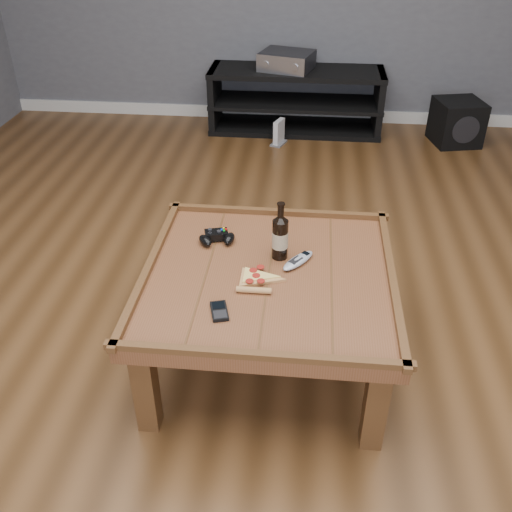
# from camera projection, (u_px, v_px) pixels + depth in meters

# --- Properties ---
(ground) EXTENTS (6.00, 6.00, 0.00)m
(ground) POSITION_uv_depth(u_px,v_px,m) (268.00, 356.00, 2.53)
(ground) COLOR #422812
(ground) RESTS_ON ground
(baseboard) EXTENTS (5.00, 0.02, 0.10)m
(baseboard) POSITION_uv_depth(u_px,v_px,m) (296.00, 114.00, 4.98)
(baseboard) COLOR silver
(baseboard) RESTS_ON ground
(coffee_table) EXTENTS (1.03, 1.03, 0.48)m
(coffee_table) POSITION_uv_depth(u_px,v_px,m) (269.00, 285.00, 2.31)
(coffee_table) COLOR brown
(coffee_table) RESTS_ON ground
(media_console) EXTENTS (1.40, 0.45, 0.50)m
(media_console) POSITION_uv_depth(u_px,v_px,m) (296.00, 101.00, 4.67)
(media_console) COLOR black
(media_console) RESTS_ON ground
(beer_bottle) EXTENTS (0.07, 0.07, 0.25)m
(beer_bottle) POSITION_uv_depth(u_px,v_px,m) (280.00, 236.00, 2.32)
(beer_bottle) COLOR black
(beer_bottle) RESTS_ON coffee_table
(game_controller) EXTENTS (0.17, 0.14, 0.05)m
(game_controller) POSITION_uv_depth(u_px,v_px,m) (217.00, 237.00, 2.47)
(game_controller) COLOR black
(game_controller) RESTS_ON coffee_table
(pizza_slice) EXTENTS (0.15, 0.24, 0.02)m
(pizza_slice) POSITION_uv_depth(u_px,v_px,m) (256.00, 279.00, 2.23)
(pizza_slice) COLOR tan
(pizza_slice) RESTS_ON coffee_table
(smartphone) EXTENTS (0.09, 0.12, 0.01)m
(smartphone) POSITION_uv_depth(u_px,v_px,m) (219.00, 311.00, 2.07)
(smartphone) COLOR black
(smartphone) RESTS_ON coffee_table
(remote_control) EXTENTS (0.15, 0.18, 0.03)m
(remote_control) POSITION_uv_depth(u_px,v_px,m) (298.00, 260.00, 2.33)
(remote_control) COLOR #9FA4AD
(remote_control) RESTS_ON coffee_table
(av_receiver) EXTENTS (0.47, 0.42, 0.14)m
(av_receiver) POSITION_uv_depth(u_px,v_px,m) (287.00, 61.00, 4.50)
(av_receiver) COLOR black
(av_receiver) RESTS_ON media_console
(subwoofer) EXTENTS (0.40, 0.40, 0.34)m
(subwoofer) POSITION_uv_depth(u_px,v_px,m) (457.00, 122.00, 4.48)
(subwoofer) COLOR black
(subwoofer) RESTS_ON ground
(game_console) EXTENTS (0.13, 0.18, 0.20)m
(game_console) POSITION_uv_depth(u_px,v_px,m) (279.00, 133.00, 4.50)
(game_console) COLOR slate
(game_console) RESTS_ON ground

